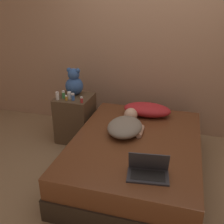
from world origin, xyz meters
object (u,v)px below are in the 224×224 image
(pillow, at_px, (147,110))
(laptop, at_px, (148,170))
(bottle_clear, at_px, (70,96))
(bottle_blue, at_px, (73,97))
(teddy_bear, at_px, (74,83))
(bottle_white, at_px, (57,96))
(bottle_green, at_px, (63,95))
(person_lying, at_px, (126,125))
(bottle_red, at_px, (82,100))
(bottle_amber, at_px, (66,98))

(pillow, relative_size, laptop, 1.59)
(bottle_clear, bearing_deg, bottle_blue, -25.18)
(laptop, relative_size, teddy_bear, 1.02)
(laptop, relative_size, bottle_white, 3.63)
(bottle_clear, relative_size, bottle_green, 0.94)
(pillow, distance_m, bottle_green, 1.11)
(pillow, distance_m, teddy_bear, 1.04)
(person_lying, relative_size, bottle_white, 6.31)
(bottle_red, bearing_deg, bottle_white, 176.89)
(pillow, bearing_deg, bottle_amber, -169.18)
(bottle_amber, distance_m, bottle_green, 0.09)
(laptop, height_order, bottle_white, bottle_white)
(teddy_bear, bearing_deg, bottle_white, -119.98)
(bottle_green, height_order, bottle_blue, bottle_green)
(laptop, bearing_deg, person_lying, 108.92)
(bottle_clear, bearing_deg, pillow, 7.99)
(teddy_bear, relative_size, bottle_green, 3.61)
(laptop, bearing_deg, bottle_green, 132.48)
(laptop, height_order, bottle_red, bottle_red)
(person_lying, bearing_deg, bottle_clear, 156.83)
(teddy_bear, relative_size, bottle_white, 3.55)
(pillow, xyz_separation_m, bottle_red, (-0.80, -0.22, 0.13))
(bottle_amber, height_order, bottle_blue, bottle_blue)
(person_lying, relative_size, bottle_green, 6.40)
(bottle_clear, height_order, bottle_green, bottle_green)
(teddy_bear, xyz_separation_m, bottle_clear, (0.00, -0.18, -0.11))
(bottle_amber, bearing_deg, person_lying, -19.05)
(teddy_bear, relative_size, bottle_red, 4.72)
(bottle_blue, bearing_deg, bottle_green, 167.61)
(bottle_amber, xyz_separation_m, bottle_green, (-0.07, 0.06, 0.02))
(laptop, relative_size, bottle_green, 3.68)
(pillow, bearing_deg, teddy_bear, 177.85)
(laptop, height_order, bottle_amber, bottle_amber)
(person_lying, distance_m, bottle_amber, 0.93)
(bottle_red, bearing_deg, bottle_blue, 159.94)
(bottle_white, distance_m, bottle_blue, 0.21)
(bottle_white, xyz_separation_m, bottle_red, (0.35, -0.02, -0.01))
(bottle_white, distance_m, bottle_red, 0.35)
(teddy_bear, height_order, bottle_green, teddy_bear)
(person_lying, height_order, bottle_green, bottle_green)
(bottle_green, distance_m, bottle_red, 0.30)
(pillow, xyz_separation_m, bottle_clear, (-1.01, -0.14, 0.14))
(person_lying, xyz_separation_m, bottle_white, (-0.99, 0.29, 0.15))
(laptop, relative_size, bottle_clear, 3.90)
(bottle_clear, bearing_deg, teddy_bear, 91.24)
(teddy_bear, bearing_deg, bottle_blue, -72.36)
(bottle_green, bearing_deg, bottle_amber, -41.07)
(person_lying, height_order, teddy_bear, teddy_bear)
(bottle_clear, relative_size, bottle_red, 1.24)
(bottle_clear, distance_m, bottle_green, 0.09)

